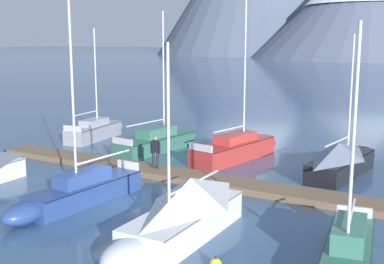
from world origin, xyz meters
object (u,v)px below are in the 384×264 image
sailboat_mid_dock_port (159,140)px  sailboat_outer_slip (181,213)px  sailboat_nearest_berth (97,130)px  sailboat_last_slip (348,253)px  person_on_dock (155,150)px  sailboat_end_of_dock (343,159)px  sailboat_mid_dock_starboard (76,192)px  sailboat_far_berth (238,148)px  mooring_buoy_channel_marker (216,264)px

sailboat_mid_dock_port → sailboat_outer_slip: (8.40, -11.75, 0.34)m
sailboat_nearest_berth → sailboat_mid_dock_port: 5.92m
sailboat_mid_dock_port → sailboat_last_slip: bearing=-39.1°
sailboat_last_slip → person_on_dock: 12.82m
sailboat_end_of_dock → sailboat_mid_dock_starboard: bearing=-129.7°
sailboat_nearest_berth → sailboat_last_slip: bearing=-31.9°
sailboat_nearest_berth → sailboat_far_berth: bearing=-3.6°
sailboat_far_berth → sailboat_end_of_dock: sailboat_far_berth is taller
sailboat_outer_slip → sailboat_end_of_dock: 11.78m
sailboat_nearest_berth → mooring_buoy_channel_marker: sailboat_nearest_berth is taller
mooring_buoy_channel_marker → sailboat_outer_slip: bearing=144.0°
sailboat_mid_dock_port → sailboat_far_berth: 5.25m
sailboat_end_of_dock → person_on_dock: 9.65m
sailboat_outer_slip → mooring_buoy_channel_marker: size_ratio=15.91×
sailboat_nearest_berth → sailboat_end_of_dock: bearing=-4.5°
sailboat_last_slip → mooring_buoy_channel_marker: size_ratio=16.40×
sailboat_mid_dock_starboard → sailboat_far_berth: size_ratio=0.94×
sailboat_end_of_dock → sailboat_last_slip: (2.57, -11.01, -0.28)m
sailboat_last_slip → sailboat_end_of_dock: bearing=103.1°
sailboat_outer_slip → sailboat_end_of_dock: size_ratio=1.00×
sailboat_mid_dock_port → sailboat_end_of_dock: bearing=-1.8°
sailboat_end_of_dock → person_on_dock: bearing=-151.7°
sailboat_nearest_berth → person_on_dock: (8.77, -5.92, 0.64)m
sailboat_far_berth → sailboat_last_slip: size_ratio=1.23×
mooring_buoy_channel_marker → sailboat_mid_dock_starboard: bearing=162.1°
sailboat_far_berth → sailboat_mid_dock_starboard: bearing=-102.6°
sailboat_mid_dock_port → sailboat_last_slip: 18.03m
sailboat_last_slip → sailboat_mid_dock_port: bearing=140.9°
sailboat_far_berth → person_on_dock: sailboat_far_berth is taller
sailboat_nearest_berth → sailboat_mid_dock_port: sailboat_mid_dock_port is taller
sailboat_outer_slip → sailboat_end_of_dock: sailboat_end_of_dock is taller
sailboat_nearest_berth → sailboat_end_of_dock: sailboat_nearest_berth is taller
sailboat_far_berth → sailboat_outer_slip: (3.16, -12.04, 0.30)m
sailboat_last_slip → sailboat_outer_slip: bearing=-176.2°
sailboat_nearest_berth → sailboat_far_berth: sailboat_far_berth is taller
sailboat_last_slip → person_on_dock: size_ratio=4.36×
sailboat_mid_dock_port → sailboat_far_berth: size_ratio=0.95×
sailboat_mid_dock_starboard → person_on_dock: bearing=88.3°
sailboat_nearest_berth → sailboat_outer_slip: (14.24, -12.73, 0.33)m
sailboat_nearest_berth → person_on_dock: bearing=-34.0°
sailboat_mid_dock_port → person_on_dock: bearing=-59.3°
sailboat_nearest_berth → mooring_buoy_channel_marker: 21.70m
sailboat_nearest_berth → mooring_buoy_channel_marker: size_ratio=16.87×
sailboat_outer_slip → sailboat_end_of_dock: (3.02, 11.38, -0.10)m
sailboat_far_berth → sailboat_end_of_dock: (6.18, -0.66, 0.19)m
person_on_dock → sailboat_last_slip: bearing=-30.2°
sailboat_mid_dock_starboard → sailboat_end_of_dock: bearing=50.3°
sailboat_last_slip → person_on_dock: sailboat_last_slip is taller
sailboat_mid_dock_starboard → sailboat_far_berth: bearing=77.4°
sailboat_nearest_berth → mooring_buoy_channel_marker: bearing=-41.1°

